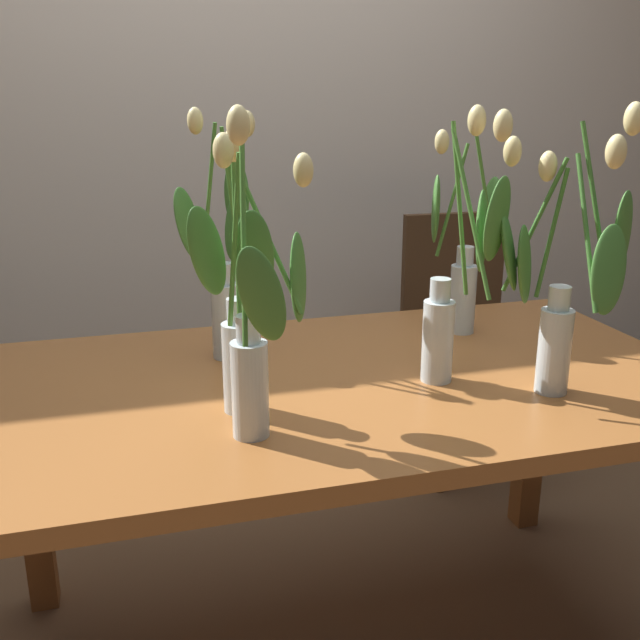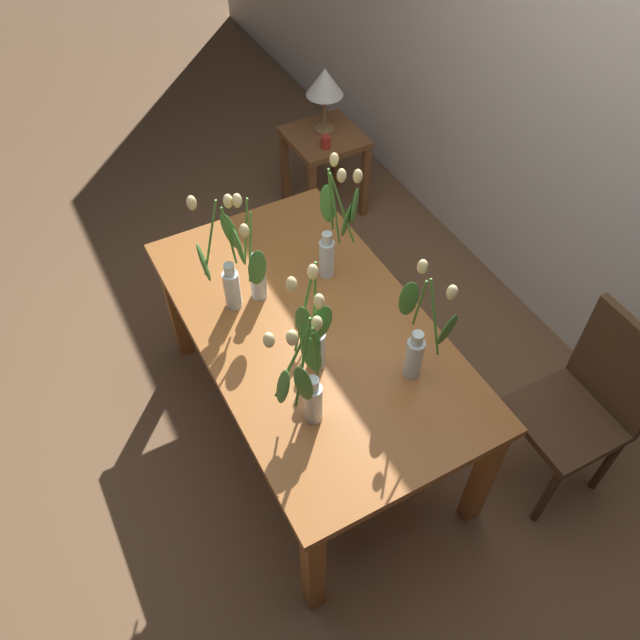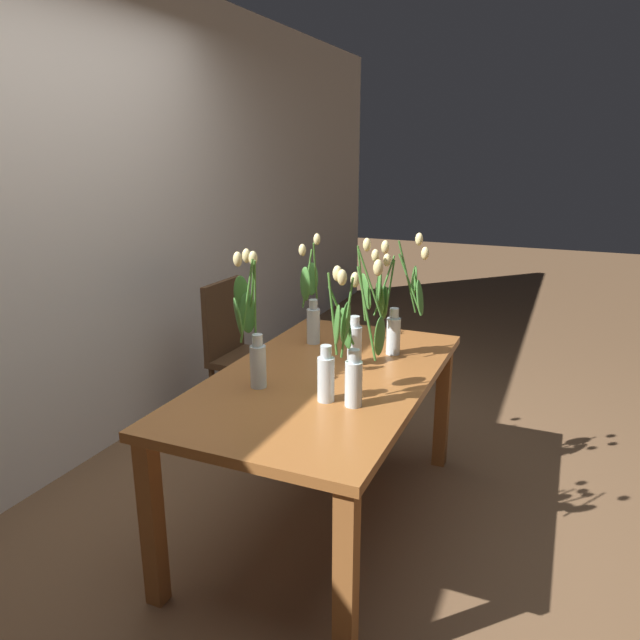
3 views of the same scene
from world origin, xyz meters
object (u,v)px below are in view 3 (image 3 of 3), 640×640
Objects in this scene: tulip_vase_1 at (361,323)px; tulip_vase_3 at (332,357)px; tulip_vase_2 at (355,362)px; tulip_vase_4 at (252,336)px; tulip_vase_5 at (312,308)px; dining_chair at (239,347)px; dining_table at (324,394)px; tulip_vase_0 at (397,311)px.

tulip_vase_1 is 1.06× the size of tulip_vase_3.
tulip_vase_3 is at bearing 74.08° from tulip_vase_2.
tulip_vase_4 is 1.04× the size of tulip_vase_5.
tulip_vase_4 is 0.62× the size of dining_chair.
dining_chair is at bearing 46.43° from tulip_vase_3.
dining_chair reaches higher than dining_table.
tulip_vase_3 is at bearing -90.81° from tulip_vase_4.
tulip_vase_2 is 1.56m from dining_chair.
tulip_vase_3 is 1.46m from dining_chair.
tulip_vase_5 is at bearing 0.67° from tulip_vase_4.
tulip_vase_2 is at bearing -138.10° from dining_table.
tulip_vase_1 is 0.54m from tulip_vase_4.
tulip_vase_2 is 0.81m from tulip_vase_5.
tulip_vase_1 is at bearing 145.84° from tulip_vase_0.
tulip_vase_1 is 1.19m from dining_chair.
tulip_vase_3 is 0.59× the size of dining_chair.
dining_chair is at bearing 61.62° from tulip_vase_1.
dining_table is 1.72× the size of dining_chair.
tulip_vase_0 is at bearing 2.35° from tulip_vase_2.
tulip_vase_2 is at bearing -177.65° from tulip_vase_0.
tulip_vase_2 is at bearing -162.84° from tulip_vase_1.
tulip_vase_0 reaches higher than tulip_vase_2.
dining_table is at bearing 29.48° from tulip_vase_3.
tulip_vase_4 is (0.04, 0.47, 0.03)m from tulip_vase_2.
tulip_vase_4 is at bearing 144.25° from tulip_vase_0.
tulip_vase_2 is 0.63× the size of dining_chair.
tulip_vase_5 is (0.62, 0.01, -0.03)m from tulip_vase_4.
tulip_vase_0 is 0.21m from tulip_vase_1.
tulip_vase_1 is (0.20, -0.09, 0.29)m from dining_table.
dining_table is 2.92× the size of tulip_vase_3.
tulip_vase_1 is 0.44m from tulip_vase_3.
tulip_vase_2 is 0.11m from tulip_vase_3.
tulip_vase_3 is at bearing -133.57° from dining_chair.
tulip_vase_2 is at bearing -94.34° from tulip_vase_4.
tulip_vase_3 is 0.95× the size of tulip_vase_4.
tulip_vase_3 reaches higher than dining_table.
dining_table is 0.38m from tulip_vase_3.
dining_table is 0.45m from tulip_vase_2.
tulip_vase_0 is 1.24m from dining_chair.
tulip_vase_3 is (0.03, 0.11, -0.01)m from tulip_vase_2.
tulip_vase_5 is (0.19, 0.33, -0.01)m from tulip_vase_1.
tulip_vase_3 is (-0.62, 0.08, -0.05)m from tulip_vase_0.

